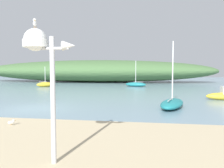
{
  "coord_description": "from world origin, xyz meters",
  "views": [
    {
      "loc": [
        7.0,
        -12.98,
        2.49
      ],
      "look_at": [
        3.96,
        6.9,
        1.15
      ],
      "focal_mm": 35.39,
      "sensor_mm": 36.0,
      "label": 1
    }
  ],
  "objects_px": {
    "mast_structure": "(40,50)",
    "sailboat_by_sandbar": "(45,84)",
    "seagull_on_radar": "(35,23)",
    "seagull_near_waterline": "(11,122)",
    "sailboat_far_right": "(172,103)",
    "sailboat_west_reach": "(136,84)"
  },
  "relations": [
    {
      "from": "seagull_on_radar",
      "to": "sailboat_by_sandbar",
      "type": "distance_m",
      "value": 27.29
    },
    {
      "from": "sailboat_west_reach",
      "to": "seagull_near_waterline",
      "type": "height_order",
      "value": "sailboat_west_reach"
    },
    {
      "from": "sailboat_far_right",
      "to": "sailboat_by_sandbar",
      "type": "height_order",
      "value": "sailboat_far_right"
    },
    {
      "from": "mast_structure",
      "to": "sailboat_far_right",
      "type": "xyz_separation_m",
      "value": [
        4.21,
        9.59,
        -2.65
      ]
    },
    {
      "from": "mast_structure",
      "to": "seagull_near_waterline",
      "type": "relative_size",
      "value": 11.73
    },
    {
      "from": "mast_structure",
      "to": "seagull_on_radar",
      "type": "distance_m",
      "value": 0.66
    },
    {
      "from": "mast_structure",
      "to": "sailboat_far_right",
      "type": "height_order",
      "value": "sailboat_far_right"
    },
    {
      "from": "sailboat_by_sandbar",
      "to": "sailboat_far_right",
      "type": "bearing_deg",
      "value": -43.33
    },
    {
      "from": "sailboat_by_sandbar",
      "to": "sailboat_west_reach",
      "type": "relative_size",
      "value": 0.77
    },
    {
      "from": "sailboat_by_sandbar",
      "to": "sailboat_west_reach",
      "type": "height_order",
      "value": "sailboat_west_reach"
    },
    {
      "from": "sailboat_by_sandbar",
      "to": "mast_structure",
      "type": "bearing_deg",
      "value": -64.63
    },
    {
      "from": "sailboat_by_sandbar",
      "to": "sailboat_west_reach",
      "type": "bearing_deg",
      "value": 10.62
    },
    {
      "from": "seagull_on_radar",
      "to": "sailboat_west_reach",
      "type": "height_order",
      "value": "sailboat_west_reach"
    },
    {
      "from": "mast_structure",
      "to": "sailboat_by_sandbar",
      "type": "bearing_deg",
      "value": 115.37
    },
    {
      "from": "seagull_on_radar",
      "to": "seagull_near_waterline",
      "type": "bearing_deg",
      "value": 131.21
    },
    {
      "from": "sailboat_by_sandbar",
      "to": "seagull_near_waterline",
      "type": "distance_m",
      "value": 23.01
    },
    {
      "from": "sailboat_by_sandbar",
      "to": "seagull_near_waterline",
      "type": "xyz_separation_m",
      "value": [
        8.69,
        -21.31,
        -0.02
      ]
    },
    {
      "from": "mast_structure",
      "to": "seagull_near_waterline",
      "type": "height_order",
      "value": "mast_structure"
    },
    {
      "from": "mast_structure",
      "to": "seagull_on_radar",
      "type": "relative_size",
      "value": 11.56
    },
    {
      "from": "seagull_on_radar",
      "to": "sailboat_west_reach",
      "type": "distance_m",
      "value": 27.14
    },
    {
      "from": "mast_structure",
      "to": "seagull_near_waterline",
      "type": "distance_m",
      "value": 5.07
    },
    {
      "from": "seagull_on_radar",
      "to": "seagull_near_waterline",
      "type": "distance_m",
      "value": 5.38
    }
  ]
}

